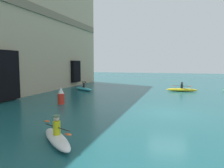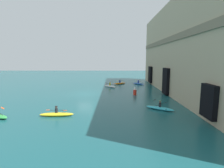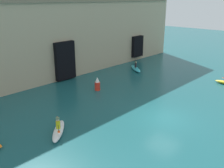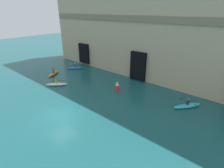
{
  "view_description": "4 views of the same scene",
  "coord_description": "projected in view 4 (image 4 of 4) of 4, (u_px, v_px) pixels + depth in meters",
  "views": [
    {
      "loc": [
        -14.97,
        -0.6,
        3.36
      ],
      "look_at": [
        1.91,
        4.54,
        1.65
      ],
      "focal_mm": 35.0,
      "sensor_mm": 36.0,
      "label": 1
    },
    {
      "loc": [
        29.53,
        4.97,
        6.0
      ],
      "look_at": [
        1.89,
        4.71,
        2.0
      ],
      "focal_mm": 28.0,
      "sensor_mm": 36.0,
      "label": 2
    },
    {
      "loc": [
        -15.85,
        -9.32,
        9.11
      ],
      "look_at": [
        0.85,
        6.59,
        1.1
      ],
      "focal_mm": 40.0,
      "sensor_mm": 36.0,
      "label": 3
    },
    {
      "loc": [
        14.27,
        -8.2,
        10.32
      ],
      "look_at": [
        0.81,
        7.33,
        1.46
      ],
      "focal_mm": 28.0,
      "sensor_mm": 36.0,
      "label": 4
    }
  ],
  "objects": [
    {
      "name": "kayak_cyan",
      "position": [
        187.0,
        105.0,
        19.85
      ],
      "size": [
        2.57,
        3.26,
        1.19
      ],
      "rotation": [
        0.0,
        0.0,
        4.11
      ],
      "color": "#33B2C6",
      "rests_on": "ground"
    },
    {
      "name": "kayak_blue",
      "position": [
        75.0,
        68.0,
        32.57
      ],
      "size": [
        2.7,
        2.75,
        1.14
      ],
      "rotation": [
        0.0,
        0.0,
        0.8
      ],
      "color": "blue",
      "rests_on": "ground"
    },
    {
      "name": "kayak_white",
      "position": [
        57.0,
        84.0,
        25.48
      ],
      "size": [
        2.63,
        2.67,
        1.2
      ],
      "rotation": [
        0.0,
        0.0,
        0.8
      ],
      "color": "white",
      "rests_on": "ground"
    },
    {
      "name": "kayak_orange",
      "position": [
        54.0,
        73.0,
        29.72
      ],
      "size": [
        2.18,
        3.07,
        1.13
      ],
      "rotation": [
        0.0,
        0.0,
        5.23
      ],
      "color": "orange",
      "rests_on": "ground"
    },
    {
      "name": "marker_buoy",
      "position": [
        117.0,
        87.0,
        23.61
      ],
      "size": [
        0.56,
        0.56,
        1.4
      ],
      "color": "red",
      "rests_on": "ground"
    },
    {
      "name": "ground_plane",
      "position": [
        61.0,
        116.0,
        18.36
      ],
      "size": [
        120.0,
        120.0,
        0.0
      ],
      "primitive_type": "plane",
      "color": "#195156"
    },
    {
      "name": "cliff_bluff",
      "position": [
        155.0,
        28.0,
        26.6
      ],
      "size": [
        41.09,
        6.85,
        15.22
      ],
      "color": "tan",
      "rests_on": "ground"
    }
  ]
}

